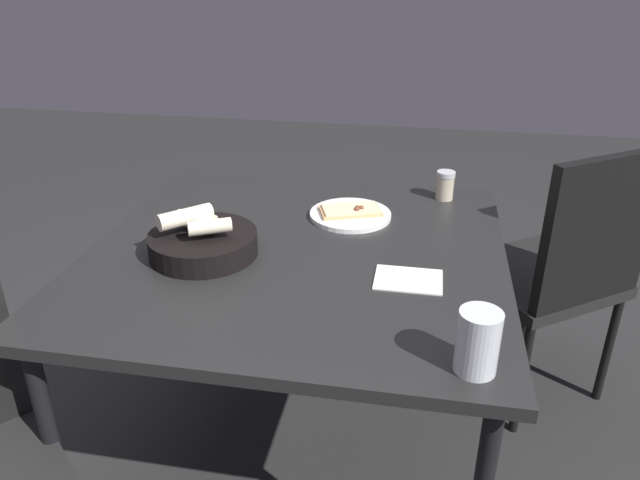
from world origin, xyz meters
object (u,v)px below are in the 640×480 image
at_px(dining_table, 298,267).
at_px(pizza_plate, 350,214).
at_px(chair_far, 560,265).
at_px(bread_basket, 202,241).
at_px(pepper_shaker, 445,187).
at_px(beer_glass, 477,345).

bearing_deg(dining_table, pizza_plate, -115.78).
bearing_deg(dining_table, chair_far, -150.27).
height_order(pizza_plate, bread_basket, bread_basket).
bearing_deg(pepper_shaker, pizza_plate, 35.94).
bearing_deg(pizza_plate, beer_glass, 116.08).
bearing_deg(bread_basket, chair_far, -152.72).
height_order(pizza_plate, pepper_shaker, pepper_shaker).
bearing_deg(dining_table, pepper_shaker, -131.94).
xyz_separation_m(bread_basket, pepper_shaker, (-0.61, -0.50, 0.00)).
height_order(beer_glass, chair_far, chair_far).
xyz_separation_m(pizza_plate, chair_far, (-0.66, -0.21, -0.22)).
distance_m(dining_table, chair_far, 0.89).
distance_m(beer_glass, pepper_shaker, 0.86).
bearing_deg(beer_glass, bread_basket, -28.32).
xyz_separation_m(pizza_plate, bread_basket, (0.34, 0.30, 0.03)).
bearing_deg(chair_far, dining_table, 29.73).
bearing_deg(beer_glass, dining_table, -45.13).
distance_m(dining_table, beer_glass, 0.63).
xyz_separation_m(dining_table, bread_basket, (0.23, 0.08, 0.10)).
bearing_deg(pepper_shaker, beer_glass, 93.61).
distance_m(dining_table, pepper_shaker, 0.58).
height_order(pizza_plate, beer_glass, beer_glass).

